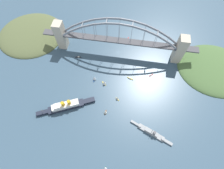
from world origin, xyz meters
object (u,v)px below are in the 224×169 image
at_px(ocean_liner, 66,106).
at_px(small_boat_5, 104,82).
at_px(harbor_arch_bridge, 119,41).
at_px(small_boat_1, 117,98).
at_px(small_boat_6, 78,57).
at_px(small_boat_7, 94,78).
at_px(small_boat_0, 105,169).
at_px(seaplane_taxiing_near_bridge, 128,39).
at_px(small_boat_4, 105,112).
at_px(naval_cruiser, 151,132).
at_px(small_boat_2, 151,75).
at_px(small_boat_3, 130,78).

xyz_separation_m(ocean_liner, small_boat_5, (-54.94, -54.03, -0.29)).
relative_size(harbor_arch_bridge, small_boat_1, 36.42).
xyz_separation_m(small_boat_6, small_boat_7, (-42.48, 45.05, 4.50)).
distance_m(small_boat_0, small_boat_7, 149.40).
relative_size(seaplane_taxiing_near_bridge, small_boat_5, 0.87).
distance_m(small_boat_0, small_boat_1, 109.95).
height_order(small_boat_1, small_boat_4, small_boat_4).
bearing_deg(harbor_arch_bridge, naval_cruiser, 115.90).
relative_size(small_boat_2, small_boat_7, 0.65).
xyz_separation_m(small_boat_3, small_boat_7, (64.54, 12.39, 4.45)).
distance_m(seaplane_taxiing_near_bridge, small_boat_7, 116.62).
height_order(naval_cruiser, small_boat_2, naval_cruiser).
height_order(harbor_arch_bridge, small_boat_1, harbor_arch_bridge).
relative_size(seaplane_taxiing_near_bridge, small_boat_3, 0.90).
distance_m(seaplane_taxiing_near_bridge, small_boat_4, 166.77).
height_order(small_boat_5, small_boat_7, small_boat_5).
distance_m(small_boat_0, small_boat_6, 207.05).
bearing_deg(small_boat_3, small_boat_7, 10.87).
bearing_deg(naval_cruiser, harbor_arch_bridge, -64.10).
bearing_deg(small_boat_4, harbor_arch_bridge, -91.28).
relative_size(small_boat_5, small_boat_7, 1.07).
bearing_deg(small_boat_4, small_boat_5, -77.99).
relative_size(naval_cruiser, small_boat_1, 8.47).
xyz_separation_m(small_boat_2, small_boat_6, (144.36, -19.86, 0.01)).
height_order(seaplane_taxiing_near_bridge, small_boat_1, small_boat_1).
bearing_deg(small_boat_4, ocean_liner, 0.19).
bearing_deg(small_boat_7, small_boat_3, -169.13).
distance_m(seaplane_taxiing_near_bridge, small_boat_1, 137.70).
height_order(small_boat_3, small_boat_7, small_boat_7).
bearing_deg(small_boat_1, ocean_liner, 19.05).
height_order(ocean_liner, small_boat_0, ocean_liner).
height_order(naval_cruiser, seaplane_taxiing_near_bridge, naval_cruiser).
bearing_deg(small_boat_4, small_boat_7, -62.65).
bearing_deg(harbor_arch_bridge, small_boat_4, 88.72).
bearing_deg(naval_cruiser, small_boat_3, -65.32).
distance_m(small_boat_2, small_boat_4, 110.97).
height_order(seaplane_taxiing_near_bridge, small_boat_4, small_boat_4).
height_order(seaplane_taxiing_near_bridge, small_boat_2, seaplane_taxiing_near_bridge).
height_order(ocean_liner, small_boat_2, ocean_liner).
relative_size(small_boat_2, small_boat_3, 0.63).
distance_m(naval_cruiser, seaplane_taxiing_near_bridge, 195.23).
distance_m(ocean_liner, small_boat_2, 161.75).
relative_size(small_boat_0, small_boat_6, 0.72).
height_order(small_boat_6, small_boat_7, small_boat_7).
distance_m(seaplane_taxiing_near_bridge, small_boat_6, 110.24).
distance_m(naval_cruiser, small_boat_7, 134.63).
bearing_deg(ocean_liner, harbor_arch_bridge, -117.96).
distance_m(small_boat_4, small_boat_6, 128.57).
height_order(naval_cruiser, small_boat_7, naval_cruiser).
bearing_deg(seaplane_taxiing_near_bridge, small_boat_4, 83.61).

